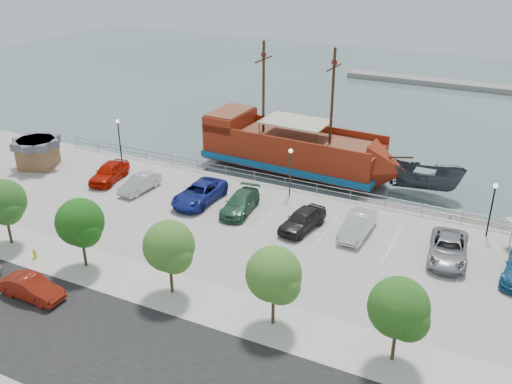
% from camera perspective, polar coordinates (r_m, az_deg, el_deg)
% --- Properties ---
extents(ground, '(160.00, 160.00, 0.00)m').
position_cam_1_polar(ground, '(44.33, 0.02, -4.74)').
color(ground, '#455456').
extents(street, '(100.00, 8.00, 0.04)m').
position_cam_1_polar(street, '(32.74, -12.91, -15.60)').
color(street, black).
rests_on(street, land_slab).
extents(sidewalk, '(100.00, 4.00, 0.05)m').
position_cam_1_polar(sidewalk, '(36.48, -7.04, -10.31)').
color(sidewalk, beige).
rests_on(sidewalk, land_slab).
extents(seawall_railing, '(50.00, 0.06, 1.00)m').
position_cam_1_polar(seawall_railing, '(50.01, 3.96, 0.77)').
color(seawall_railing, slate).
rests_on(seawall_railing, land_slab).
extents(far_shore, '(40.00, 3.00, 0.80)m').
position_cam_1_polar(far_shore, '(92.39, 21.43, 9.76)').
color(far_shore, gray).
rests_on(far_shore, ground).
extents(pirate_ship, '(20.72, 6.63, 12.98)m').
position_cam_1_polar(pirate_ship, '(55.42, 5.07, 3.93)').
color(pirate_ship, maroon).
rests_on(pirate_ship, ground).
extents(patrol_boat, '(7.04, 2.74, 2.71)m').
position_cam_1_polar(patrol_boat, '(53.33, 16.43, 1.15)').
color(patrol_boat, '#363C43').
rests_on(patrol_boat, ground).
extents(dock_west, '(6.97, 2.17, 0.40)m').
position_cam_1_polar(dock_west, '(57.80, -8.33, 2.56)').
color(dock_west, slate).
rests_on(dock_west, ground).
extents(dock_mid, '(7.72, 2.32, 0.44)m').
position_cam_1_polar(dock_mid, '(49.50, 14.33, -1.94)').
color(dock_mid, slate).
rests_on(dock_mid, ground).
extents(dock_east, '(7.90, 3.43, 0.44)m').
position_cam_1_polar(dock_east, '(48.87, 23.31, -3.69)').
color(dock_east, '#6A6157').
rests_on(dock_east, ground).
extents(shed, '(4.28, 4.28, 2.79)m').
position_cam_1_polar(shed, '(58.32, -21.01, 3.74)').
color(shed, brown).
rests_on(shed, land_slab).
extents(street_sedan, '(4.29, 1.50, 1.41)m').
position_cam_1_polar(street_sedan, '(38.35, -21.52, -8.91)').
color(street_sedan, maroon).
rests_on(street_sedan, street).
extents(fire_hydrant, '(0.25, 0.25, 0.72)m').
position_cam_1_polar(fire_hydrant, '(42.66, -21.26, -5.76)').
color(fire_hydrant, '#DED000').
rests_on(fire_hydrant, sidewalk).
extents(lamp_post_left, '(0.36, 0.36, 4.28)m').
position_cam_1_polar(lamp_post_left, '(56.88, -13.56, 5.77)').
color(lamp_post_left, black).
rests_on(lamp_post_left, land_slab).
extents(lamp_post_mid, '(0.36, 0.36, 4.28)m').
position_cam_1_polar(lamp_post_mid, '(47.95, 3.45, 2.83)').
color(lamp_post_mid, black).
rests_on(lamp_post_mid, land_slab).
extents(lamp_post_right, '(0.36, 0.36, 4.28)m').
position_cam_1_polar(lamp_post_right, '(44.85, 22.61, -0.78)').
color(lamp_post_right, black).
rests_on(lamp_post_right, land_slab).
extents(tree_b, '(3.30, 3.20, 5.00)m').
position_cam_1_polar(tree_b, '(43.88, -23.88, -1.06)').
color(tree_b, '#473321').
rests_on(tree_b, sidewalk).
extents(tree_c, '(3.30, 3.20, 5.00)m').
position_cam_1_polar(tree_c, '(39.10, -17.10, -3.11)').
color(tree_c, '#473321').
rests_on(tree_c, sidewalk).
extents(tree_d, '(3.30, 3.20, 5.00)m').
position_cam_1_polar(tree_d, '(35.07, -8.56, -5.60)').
color(tree_d, '#473321').
rests_on(tree_d, sidewalk).
extents(tree_e, '(3.30, 3.20, 5.00)m').
position_cam_1_polar(tree_e, '(32.08, 1.96, -8.47)').
color(tree_e, '#473321').
rests_on(tree_e, sidewalk).
extents(tree_f, '(3.30, 3.20, 5.00)m').
position_cam_1_polar(tree_f, '(30.44, 14.29, -11.42)').
color(tree_f, '#473321').
rests_on(tree_f, sidewalk).
extents(parked_car_a, '(2.80, 5.18, 1.67)m').
position_cam_1_polar(parked_car_a, '(53.32, -14.47, 1.95)').
color(parked_car_a, '#BA1302').
rests_on(parked_car_a, land_slab).
extents(parked_car_b, '(1.78, 4.36, 1.41)m').
position_cam_1_polar(parked_car_b, '(50.65, -11.55, 0.84)').
color(parked_car_b, '#B4B4B4').
rests_on(parked_car_b, land_slab).
extents(parked_car_c, '(2.77, 5.85, 1.61)m').
position_cam_1_polar(parked_car_c, '(47.79, -5.68, -0.12)').
color(parked_car_c, navy).
rests_on(parked_car_c, land_slab).
extents(parked_car_d, '(2.62, 5.30, 1.48)m').
position_cam_1_polar(parked_car_d, '(46.04, -1.60, -1.11)').
color(parked_car_d, '#2B593C').
rests_on(parked_car_d, land_slab).
extents(parked_car_e, '(2.72, 5.02, 1.62)m').
position_cam_1_polar(parked_car_e, '(43.46, 4.66, -2.76)').
color(parked_car_e, black).
rests_on(parked_car_e, land_slab).
extents(parked_car_f, '(1.77, 4.88, 1.60)m').
position_cam_1_polar(parked_car_f, '(43.20, 10.11, -3.29)').
color(parked_car_f, silver).
rests_on(parked_car_f, land_slab).
extents(parked_car_g, '(3.15, 5.79, 1.54)m').
position_cam_1_polar(parked_car_g, '(41.75, 18.67, -5.42)').
color(parked_car_g, gray).
rests_on(parked_car_g, land_slab).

